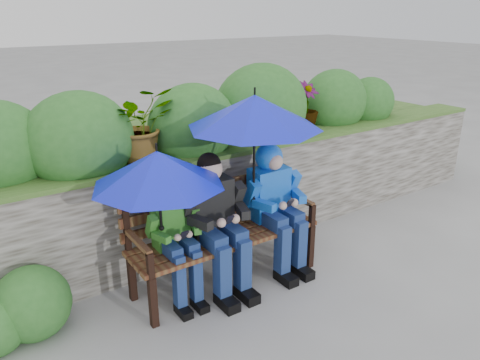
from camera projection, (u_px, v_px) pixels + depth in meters
ground at (246, 283)px, 4.19m from camera, size 60.00×60.00×0.00m
garden_backdrop at (164, 171)px, 5.21m from camera, size 8.00×2.89×1.83m
park_bench at (221, 227)px, 4.09m from camera, size 1.70×0.50×0.90m
boy_left at (176, 236)px, 3.76m from camera, size 0.42×0.49×1.02m
boy_middle at (216, 218)px, 3.91m from camera, size 0.56×0.65×1.20m
boy_right at (275, 197)px, 4.25m from camera, size 0.54×0.65×1.18m
umbrella_left at (158, 169)px, 3.46m from camera, size 1.02×1.02×0.71m
umbrella_right at (255, 112)px, 3.84m from camera, size 1.14×1.14×1.01m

